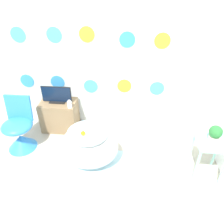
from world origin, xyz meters
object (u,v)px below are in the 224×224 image
object	(u,v)px
bathtub	(89,146)
potted_plant_left	(215,134)
chair	(20,133)
vase	(70,104)
tv	(57,95)

from	to	relation	value
bathtub	potted_plant_left	world-z (taller)	potted_plant_left
chair	vase	xyz separation A→B (m)	(0.70, 0.39, 0.30)
chair	tv	size ratio (longest dim) A/B	1.71
tv	potted_plant_left	size ratio (longest dim) A/B	2.06
tv	vase	size ratio (longest dim) A/B	3.70
chair	potted_plant_left	world-z (taller)	chair
vase	potted_plant_left	size ratio (longest dim) A/B	0.56
bathtub	chair	xyz separation A→B (m)	(-1.09, 0.20, -0.00)
tv	potted_plant_left	bearing A→B (deg)	-20.41
potted_plant_left	bathtub	bearing A→B (deg)	176.66
bathtub	potted_plant_left	distance (m)	1.63
bathtub	vase	size ratio (longest dim) A/B	6.34
bathtub	tv	world-z (taller)	tv
vase	potted_plant_left	bearing A→B (deg)	-19.09
vase	potted_plant_left	xyz separation A→B (m)	(1.96, -0.68, 0.12)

